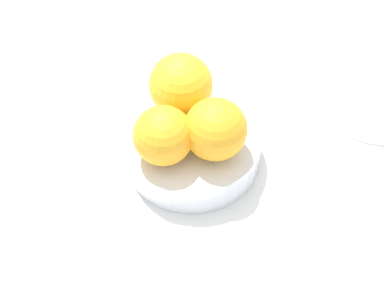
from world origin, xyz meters
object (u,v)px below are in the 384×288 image
object	(u,v)px
orange_in_bowl_1	(216,129)
fruit_bowl	(192,147)
orange_in_bowl_2	(163,136)
orange_in_bowl_0	(181,85)
side_plate	(375,99)

from	to	relation	value
orange_in_bowl_1	fruit_bowl	bearing A→B (deg)	91.44
orange_in_bowl_2	fruit_bowl	bearing A→B (deg)	-7.53
orange_in_bowl_0	orange_in_bowl_1	size ratio (longest dim) A/B	1.07
orange_in_bowl_0	orange_in_bowl_1	world-z (taller)	orange_in_bowl_0
fruit_bowl	side_plate	distance (cm)	23.79
orange_in_bowl_2	side_plate	xyz separation A→B (cm)	(24.55, -12.14, -6.51)
fruit_bowl	orange_in_bowl_1	world-z (taller)	orange_in_bowl_1
fruit_bowl	orange_in_bowl_1	size ratio (longest dim) A/B	2.32
orange_in_bowl_1	side_plate	distance (cm)	23.33
fruit_bowl	orange_in_bowl_2	size ratio (longest dim) A/B	2.44
fruit_bowl	orange_in_bowl_0	distance (cm)	6.91
fruit_bowl	orange_in_bowl_1	xyz separation A→B (cm)	(0.08, -3.03, 5.25)
fruit_bowl	orange_in_bowl_0	size ratio (longest dim) A/B	2.17
orange_in_bowl_0	side_plate	bearing A→B (deg)	-39.54
side_plate	orange_in_bowl_1	bearing A→B (deg)	157.36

